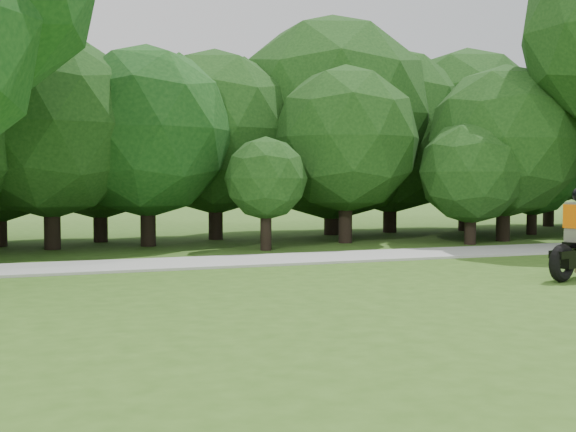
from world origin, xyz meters
TOP-DOWN VIEW (x-y plane):
  - ground at (0.00, 0.00)m, footprint 100.00×100.00m
  - walkway at (0.00, 8.00)m, footprint 60.00×2.20m
  - tree_line at (0.21, 14.55)m, footprint 39.29×12.07m

SIDE VIEW (x-z plane):
  - ground at x=0.00m, z-range 0.00..0.00m
  - walkway at x=0.00m, z-range 0.00..0.06m
  - tree_line at x=0.21m, z-range -0.28..7.63m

